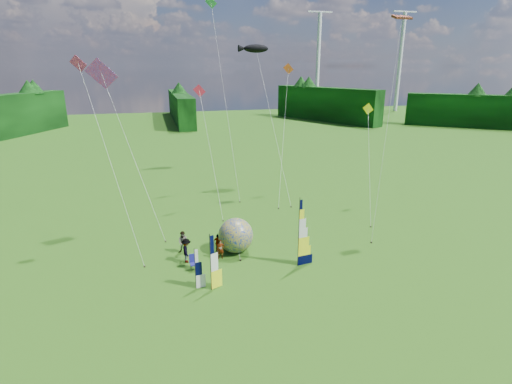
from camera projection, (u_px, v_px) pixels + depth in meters
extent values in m
plane|color=#3C6719|center=(286.00, 287.00, 26.59)|extent=(220.00, 220.00, 0.00)
sphere|color=navy|center=(236.00, 235.00, 31.28)|extent=(3.58, 3.58, 2.76)
imported|color=#66594C|center=(220.00, 249.00, 30.30)|extent=(0.57, 0.38, 1.55)
imported|color=#66594C|center=(183.00, 242.00, 31.18)|extent=(0.97, 0.70, 1.81)
imported|color=#66594C|center=(186.00, 251.00, 29.69)|extent=(0.48, 1.23, 1.88)
imported|color=#66594C|center=(218.00, 243.00, 31.41)|extent=(0.90, 0.85, 1.51)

